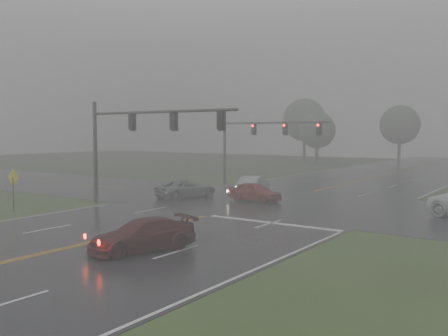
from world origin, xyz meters
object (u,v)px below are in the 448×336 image
Objects in this scene: sedan_red at (255,202)px; signal_gantry_far at (254,136)px; sedan_maroon at (143,251)px; car_grey at (186,198)px; sedan_silver at (254,194)px; signal_gantry_near at (133,133)px.

sedan_red is 0.37× the size of signal_gantry_far.
sedan_maroon is 0.95× the size of car_grey.
sedan_maroon is 16.78m from sedan_red.
sedan_red is at bearing -154.28° from car_grey.
signal_gantry_far is at bearing -73.76° from sedan_silver.
sedan_red is 0.83× the size of car_grey.
sedan_maroon is 14.10m from signal_gantry_near.
sedan_maroon is 0.42× the size of signal_gantry_far.
sedan_red is 12.03m from signal_gantry_far.
sedan_red is at bearing 107.58° from sedan_silver.
sedan_silver is at bearing -59.06° from signal_gantry_far.
signal_gantry_near is at bearing 155.93° from sedan_maroon.
sedan_red is 4.89m from sedan_silver.
car_grey is 0.40× the size of signal_gantry_near.
signal_gantry_far is at bearing 91.23° from signal_gantry_near.
car_grey is at bearing -89.06° from signal_gantry_far.
signal_gantry_far is (-0.36, 16.66, -0.36)m from signal_gantry_near.
signal_gantry_near reaches higher than signal_gantry_far.
sedan_silver is 7.81m from signal_gantry_far.
sedan_red reaches higher than car_grey.
sedan_silver is (-2.61, 4.13, 0.00)m from sedan_red.
sedan_red is 0.92× the size of sedan_silver.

